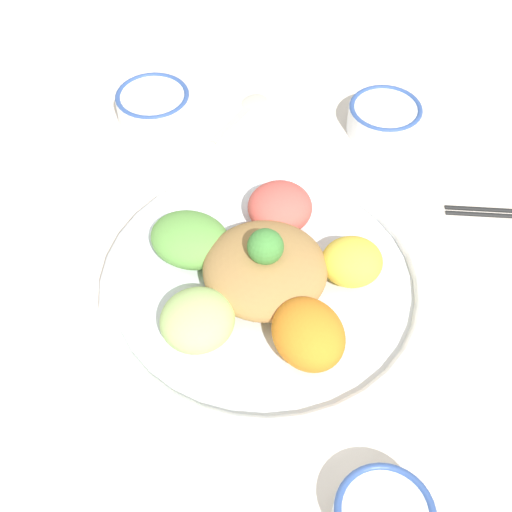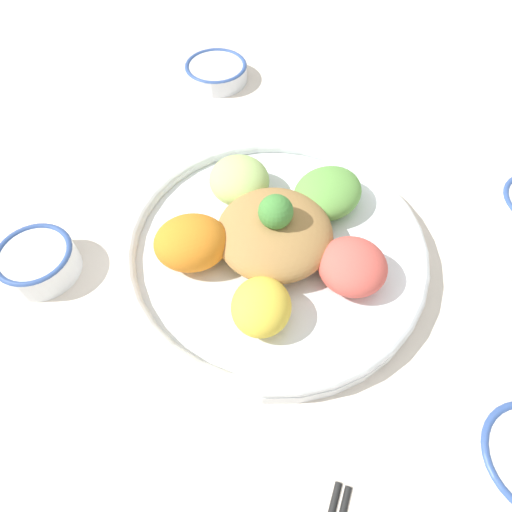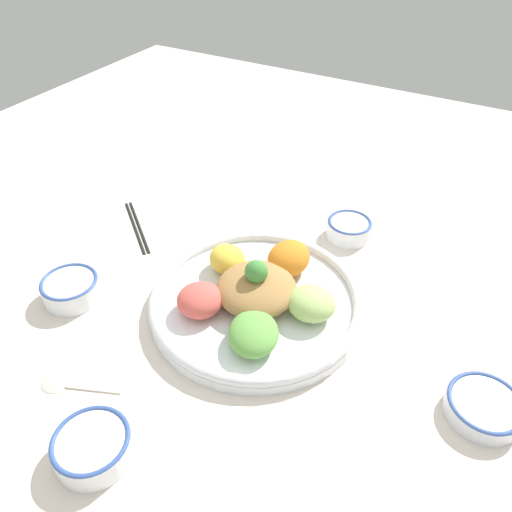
{
  "view_description": "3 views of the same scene",
  "coord_description": "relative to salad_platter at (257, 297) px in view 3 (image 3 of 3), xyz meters",
  "views": [
    {
      "loc": [
        0.29,
        0.42,
        0.71
      ],
      "look_at": [
        0.01,
        0.0,
        0.1
      ],
      "focal_mm": 50.0,
      "sensor_mm": 36.0,
      "label": 1
    },
    {
      "loc": [
        -0.32,
        0.11,
        0.48
      ],
      "look_at": [
        -0.02,
        0.02,
        0.02
      ],
      "focal_mm": 30.0,
      "sensor_mm": 36.0,
      "label": 2
    },
    {
      "loc": [
        0.31,
        -0.59,
        0.67
      ],
      "look_at": [
        -0.04,
        0.03,
        0.09
      ],
      "focal_mm": 35.0,
      "sensor_mm": 36.0,
      "label": 3
    }
  ],
  "objects": [
    {
      "name": "sauce_bowl_red",
      "position": [
        0.41,
        -0.03,
        -0.01
      ],
      "size": [
        0.11,
        0.11,
        0.03
      ],
      "color": "white",
      "rests_on": "ground_plane"
    },
    {
      "name": "serving_spoon_main",
      "position": [
        -0.18,
        -0.3,
        -0.03
      ],
      "size": [
        0.14,
        0.07,
        0.01
      ],
      "rotation": [
        0.0,
        0.0,
        0.38
      ],
      "color": "beige",
      "rests_on": "ground_plane"
    },
    {
      "name": "salad_platter",
      "position": [
        0.0,
        0.0,
        0.0
      ],
      "size": [
        0.4,
        0.4,
        0.11
      ],
      "color": "white",
      "rests_on": "ground_plane"
    },
    {
      "name": "rice_bowl_blue",
      "position": [
        -0.06,
        -0.37,
        -0.0
      ],
      "size": [
        0.11,
        0.11,
        0.04
      ],
      "color": "white",
      "rests_on": "ground_plane"
    },
    {
      "name": "sauce_bowl_dark",
      "position": [
        0.07,
        0.3,
        -0.01
      ],
      "size": [
        0.1,
        0.1,
        0.04
      ],
      "color": "white",
      "rests_on": "ground_plane"
    },
    {
      "name": "chopsticks_pair_near",
      "position": [
        -0.37,
        0.09,
        -0.02
      ],
      "size": [
        0.18,
        0.15,
        0.01
      ],
      "rotation": [
        0.0,
        0.0,
        5.6
      ],
      "color": "black",
      "rests_on": "ground_plane"
    },
    {
      "name": "ground_plane",
      "position": [
        0.01,
        0.01,
        -0.03
      ],
      "size": [
        2.4,
        2.4,
        0.0
      ],
      "primitive_type": "plane",
      "color": "silver"
    },
    {
      "name": "rice_bowl_plain",
      "position": [
        -0.32,
        -0.15,
        -0.0
      ],
      "size": [
        0.11,
        0.11,
        0.04
      ],
      "color": "white",
      "rests_on": "ground_plane"
    }
  ]
}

